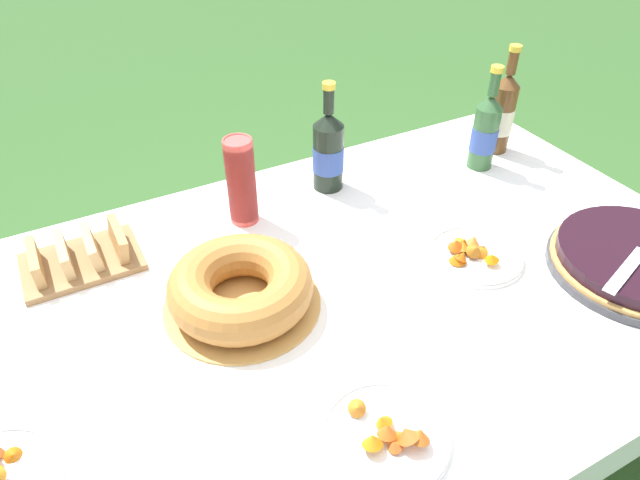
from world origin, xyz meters
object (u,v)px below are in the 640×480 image
object	(u,v)px
snack_plate_right	(386,434)
cider_bottle_amber	(502,113)
juice_bottle_red	(328,151)
berry_tart	(638,261)
bundt_cake	(241,288)
snack_plate_left	(474,253)
bread_board	(80,257)
cup_stack	(241,182)
cider_bottle_green	(485,131)

from	to	relation	value
snack_plate_right	cider_bottle_amber	bearing A→B (deg)	38.95
snack_plate_right	juice_bottle_red	bearing A→B (deg)	68.38
berry_tart	bundt_cake	size ratio (longest dim) A/B	1.16
bundt_cake	juice_bottle_red	bearing A→B (deg)	40.29
juice_bottle_red	snack_plate_left	distance (m)	0.47
bundt_cake	bread_board	distance (m)	0.41
bundt_cake	cup_stack	distance (m)	0.32
snack_plate_right	berry_tart	bearing A→B (deg)	7.50
berry_tart	bundt_cake	xyz separation A→B (m)	(-0.83, 0.32, 0.02)
cider_bottle_green	snack_plate_right	world-z (taller)	cider_bottle_green
cider_bottle_green	bread_board	distance (m)	1.11
berry_tart	cider_bottle_green	distance (m)	0.54
cider_bottle_green	cider_bottle_amber	world-z (taller)	cider_bottle_amber
cup_stack	bread_board	xyz separation A→B (m)	(-0.40, 0.01, -0.09)
cider_bottle_green	cider_bottle_amber	bearing A→B (deg)	26.36
cup_stack	juice_bottle_red	world-z (taller)	juice_bottle_red
bundt_cake	cider_bottle_amber	distance (m)	0.98
snack_plate_left	snack_plate_right	bearing A→B (deg)	-145.49
berry_tart	cider_bottle_amber	distance (m)	0.60
bundt_cake	cup_stack	bearing A→B (deg)	66.98
bundt_cake	cider_bottle_green	size ratio (longest dim) A/B	1.11
snack_plate_right	bread_board	size ratio (longest dim) A/B	0.85
cider_bottle_amber	snack_plate_right	xyz separation A→B (m)	(-0.85, -0.68, -0.11)
snack_plate_left	bread_board	bearing A→B (deg)	153.60
snack_plate_left	bread_board	world-z (taller)	bread_board
cup_stack	cider_bottle_green	distance (m)	0.71
snack_plate_right	bread_board	world-z (taller)	bread_board
snack_plate_left	juice_bottle_red	bearing A→B (deg)	109.20
cider_bottle_green	cider_bottle_amber	xyz separation A→B (m)	(0.11, 0.05, 0.01)
berry_tart	cider_bottle_amber	xyz separation A→B (m)	(0.11, 0.59, 0.09)
bundt_cake	bread_board	xyz separation A→B (m)	(-0.28, 0.30, -0.03)
juice_bottle_red	bread_board	distance (m)	0.67
cider_bottle_amber	berry_tart	bearing A→B (deg)	-100.39
bundt_cake	cider_bottle_green	xyz separation A→B (m)	(0.83, 0.22, 0.06)
berry_tart	snack_plate_right	world-z (taller)	snack_plate_right
bundt_cake	cider_bottle_amber	xyz separation A→B (m)	(0.94, 0.27, 0.07)
cup_stack	bread_board	distance (m)	0.41
bundt_cake	snack_plate_right	size ratio (longest dim) A/B	1.50
cup_stack	cider_bottle_amber	size ratio (longest dim) A/B	0.71
snack_plate_left	snack_plate_right	world-z (taller)	snack_plate_right
cider_bottle_amber	cider_bottle_green	bearing A→B (deg)	-153.64
cider_bottle_amber	bread_board	distance (m)	1.22
berry_tart	bundt_cake	distance (m)	0.89
cider_bottle_amber	bread_board	bearing A→B (deg)	178.77
bundt_cake	snack_plate_left	distance (m)	0.55
juice_bottle_red	cup_stack	bearing A→B (deg)	-171.65
cider_bottle_green	snack_plate_left	xyz separation A→B (m)	(-0.29, -0.32, -0.10)
berry_tart	snack_plate_right	size ratio (longest dim) A/B	1.75
cup_stack	snack_plate_right	size ratio (longest dim) A/B	1.03
cider_bottle_amber	snack_plate_left	distance (m)	0.56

